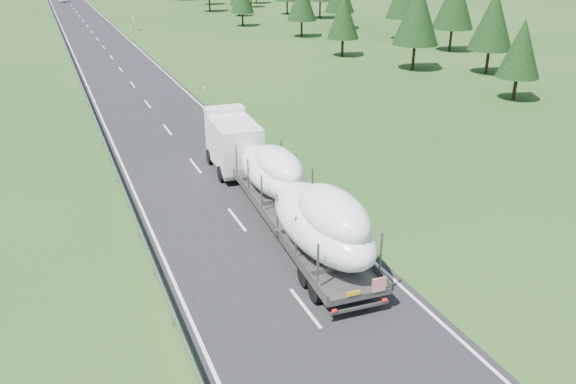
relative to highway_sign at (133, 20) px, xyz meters
name	(u,v)px	position (x,y,z in m)	size (l,w,h in m)	color
ground	(237,220)	(-7.20, -80.00, -1.81)	(400.00, 400.00, 0.00)	#224416
road_surface	(83,20)	(-7.20, 20.00, -1.80)	(10.00, 400.00, 0.02)	black
guardrail	(55,18)	(-12.50, 19.94, -1.21)	(0.10, 400.00, 0.76)	slate
highway_sign	(133,20)	(0.00, 0.00, 0.00)	(0.08, 0.90, 2.60)	slate
boat_truck	(284,184)	(-5.00, -81.45, 0.51)	(3.85, 20.70, 4.35)	white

